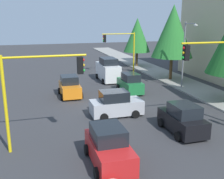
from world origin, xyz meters
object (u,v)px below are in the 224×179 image
object	(u,v)px
car_black	(182,119)
car_red	(109,147)
car_green	(130,84)
traffic_signal_near_right	(39,83)
car_orange	(70,87)
delivery_van_white	(108,70)
traffic_signal_near_left	(217,67)
tree_roadside_far	(137,35)
traffic_signal_far_left	(121,45)
car_silver	(116,104)
street_lamp_curbside	(186,48)
tree_roadside_mid	(173,31)

from	to	relation	value
car_black	car_red	size ratio (longest dim) A/B	0.96
car_green	car_red	bearing A→B (deg)	-24.43
traffic_signal_near_right	car_orange	distance (m)	11.29
delivery_van_white	car_orange	world-z (taller)	delivery_van_white
traffic_signal_near_left	tree_roadside_far	size ratio (longest dim) A/B	0.81
traffic_signal_far_left	car_silver	size ratio (longest dim) A/B	1.37
street_lamp_curbside	tree_roadside_far	distance (m)	14.40
street_lamp_curbside	car_silver	distance (m)	11.32
car_black	car_green	distance (m)	10.42
tree_roadside_mid	car_orange	size ratio (longest dim) A/B	2.41
traffic_signal_near_left	delivery_van_white	size ratio (longest dim) A/B	1.24
car_black	car_silver	size ratio (longest dim) A/B	0.96
traffic_signal_near_right	car_silver	xyz separation A→B (m)	(-4.00, 5.67, -3.00)
tree_roadside_far	car_green	xyz separation A→B (m)	(13.86, -6.10, -3.92)
tree_roadside_far	tree_roadside_mid	bearing A→B (deg)	2.86
tree_roadside_mid	tree_roadside_far	bearing A→B (deg)	-177.14
car_silver	car_green	bearing A→B (deg)	151.05
car_black	car_green	size ratio (longest dim) A/B	0.99
street_lamp_curbside	car_orange	xyz separation A→B (m)	(-0.85, -11.87, -3.45)
traffic_signal_near_right	car_red	distance (m)	5.18
car_black	car_green	bearing A→B (deg)	179.27
traffic_signal_far_left	traffic_signal_near_right	xyz separation A→B (m)	(20.00, -11.33, 0.04)
tree_roadside_mid	delivery_van_white	xyz separation A→B (m)	(-1.87, -7.34, -4.54)
car_silver	traffic_signal_near_right	bearing A→B (deg)	-54.78
car_orange	car_black	bearing A→B (deg)	28.91
delivery_van_white	car_green	world-z (taller)	delivery_van_white
car_orange	car_green	world-z (taller)	same
car_silver	street_lamp_curbside	bearing A→B (deg)	121.37
traffic_signal_near_left	car_red	world-z (taller)	traffic_signal_near_left
traffic_signal_far_left	car_silver	bearing A→B (deg)	-19.48
tree_roadside_mid	car_black	distance (m)	16.54
traffic_signal_far_left	delivery_van_white	world-z (taller)	traffic_signal_far_left
street_lamp_curbside	tree_roadside_far	size ratio (longest dim) A/B	0.95
tree_roadside_mid	car_silver	world-z (taller)	tree_roadside_mid
street_lamp_curbside	delivery_van_white	distance (m)	9.56
car_silver	car_orange	bearing A→B (deg)	-157.59
traffic_signal_far_left	car_black	xyz separation A→B (m)	(20.28, -2.39, -2.96)
traffic_signal_near_right	street_lamp_curbside	size ratio (longest dim) A/B	0.78
street_lamp_curbside	tree_roadside_far	world-z (taller)	tree_roadside_far
traffic_signal_near_right	car_red	size ratio (longest dim) A/B	1.39
car_orange	car_green	bearing A→B (deg)	87.04
delivery_van_white	car_orange	distance (m)	7.60
traffic_signal_near_left	delivery_van_white	world-z (taller)	traffic_signal_near_left
street_lamp_curbside	car_black	size ratio (longest dim) A/B	1.84
car_black	street_lamp_curbside	bearing A→B (deg)	149.02
tree_roadside_mid	car_silver	size ratio (longest dim) A/B	2.23
traffic_signal_near_left	tree_roadside_mid	world-z (taller)	tree_roadside_mid
street_lamp_curbside	car_red	world-z (taller)	street_lamp_curbside
tree_roadside_mid	car_orange	bearing A→B (deg)	-74.37
tree_roadside_mid	car_red	xyz separation A→B (m)	(16.74, -12.46, -4.92)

